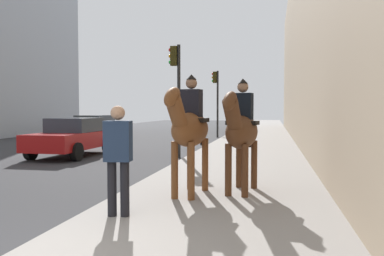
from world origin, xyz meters
The scene contains 7 objects.
mounted_horse_near centered at (3.78, -1.42, 1.42)m, with size 2.15×0.73×2.32m.
mounted_horse_far centered at (4.21, -2.37, 1.36)m, with size 2.15×0.77×2.26m.
pedestrian_greeting centered at (2.09, -0.66, 1.10)m, with size 0.31×0.43×1.70m.
car_near_lane centered at (17.59, 6.88, 0.75)m, with size 4.47×1.94×1.44m.
car_mid_lane centered at (10.17, 4.41, 0.74)m, with size 4.15×1.97×1.44m.
traffic_light_near_curb centered at (10.47, 0.45, 2.73)m, with size 0.20×0.44×4.09m.
traffic_light_far_curb centered at (21.27, 0.50, 2.78)m, with size 0.20×0.44×4.17m.
Camera 1 is at (-3.67, -2.97, 1.76)m, focal length 37.47 mm.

